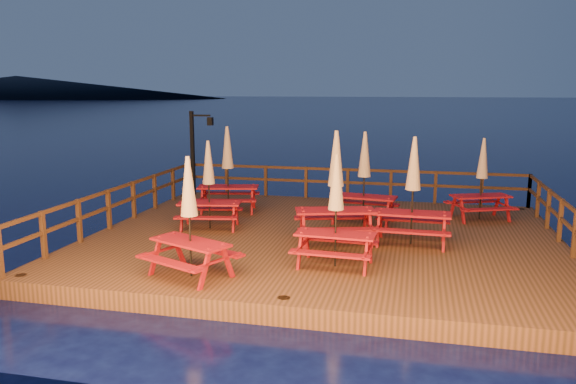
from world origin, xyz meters
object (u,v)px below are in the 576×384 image
at_px(lamp_post, 197,145).
at_px(picnic_table_0, 336,209).
at_px(picnic_table_1, 364,176).
at_px(picnic_table_2, 413,189).

relative_size(lamp_post, picnic_table_0, 1.23).
relative_size(picnic_table_1, picnic_table_2, 0.98).
xyz_separation_m(picnic_table_1, picnic_table_2, (1.37, -1.97, 0.03)).
bearing_deg(picnic_table_1, lamp_post, 162.84).
distance_m(picnic_table_0, picnic_table_2, 2.67).
bearing_deg(lamp_post, picnic_table_1, -25.27).
distance_m(lamp_post, picnic_table_1, 6.92).
bearing_deg(picnic_table_0, picnic_table_2, 57.30).
distance_m(picnic_table_0, picnic_table_1, 4.14).
relative_size(picnic_table_0, picnic_table_2, 0.92).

